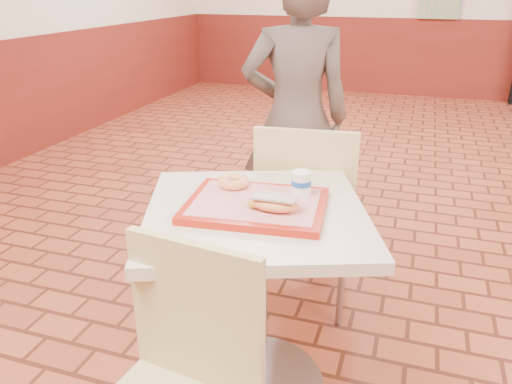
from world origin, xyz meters
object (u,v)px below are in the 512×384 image
(customer, at_px, (296,119))
(paper_cup, at_px, (301,183))
(ring_donut, at_px, (233,182))
(main_table, at_px, (256,273))
(serving_tray, at_px, (256,205))
(long_john_donut, at_px, (274,204))
(chair_main_back, at_px, (306,211))

(customer, xyz_separation_m, paper_cup, (0.26, -0.98, 0.05))
(customer, relative_size, ring_donut, 14.33)
(main_table, relative_size, serving_tray, 1.68)
(serving_tray, xyz_separation_m, long_john_donut, (0.07, -0.05, 0.04))
(main_table, distance_m, chair_main_back, 0.56)
(main_table, bearing_deg, long_john_donut, -34.77)
(serving_tray, bearing_deg, paper_cup, 36.75)
(long_john_donut, relative_size, paper_cup, 1.98)
(chair_main_back, bearing_deg, main_table, 78.86)
(long_john_donut, height_order, paper_cup, paper_cup)
(serving_tray, bearing_deg, customer, 97.14)
(main_table, bearing_deg, paper_cup, 36.75)
(chair_main_back, distance_m, long_john_donut, 0.68)
(serving_tray, height_order, paper_cup, paper_cup)
(serving_tray, xyz_separation_m, ring_donut, (-0.11, 0.10, 0.03))
(paper_cup, bearing_deg, long_john_donut, -109.79)
(chair_main_back, relative_size, long_john_donut, 5.46)
(long_john_donut, bearing_deg, ring_donut, 141.79)
(chair_main_back, distance_m, customer, 0.61)
(long_john_donut, bearing_deg, serving_tray, 145.23)
(long_john_donut, xyz_separation_m, paper_cup, (0.05, 0.15, 0.02))
(serving_tray, bearing_deg, main_table, -90.00)
(customer, xyz_separation_m, long_john_donut, (0.21, -1.13, 0.03))
(ring_donut, bearing_deg, paper_cup, -0.60)
(main_table, bearing_deg, chair_main_back, 84.96)
(serving_tray, bearing_deg, chair_main_back, 84.96)
(customer, distance_m, serving_tray, 1.08)
(customer, bearing_deg, ring_donut, 71.76)
(ring_donut, xyz_separation_m, paper_cup, (0.24, -0.00, 0.03))
(paper_cup, bearing_deg, chair_main_back, 99.53)
(chair_main_back, height_order, serving_tray, chair_main_back)
(serving_tray, relative_size, ring_donut, 4.13)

